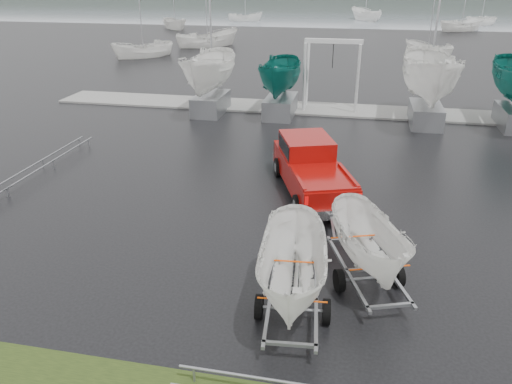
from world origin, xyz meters
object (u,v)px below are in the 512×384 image
(trailer_hitched, at_px, (374,202))
(trailer_parked, at_px, (296,218))
(pickup_truck, at_px, (310,165))
(boat_hoist, at_px, (332,65))

(trailer_hitched, bearing_deg, trailer_parked, -155.41)
(pickup_truck, xyz_separation_m, boat_hoist, (-0.05, 12.05, 1.69))
(boat_hoist, bearing_deg, pickup_truck, -89.76)
(pickup_truck, height_order, trailer_parked, trailer_parked)
(pickup_truck, xyz_separation_m, trailer_hitched, (2.14, -5.95, 1.42))
(pickup_truck, distance_m, trailer_hitched, 6.48)
(pickup_truck, xyz_separation_m, trailer_parked, (0.41, -7.64, 1.65))
(trailer_parked, xyz_separation_m, boat_hoist, (-0.46, 19.69, 0.04))
(trailer_hitched, distance_m, trailer_parked, 2.43)
(pickup_truck, bearing_deg, trailer_parked, -106.68)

